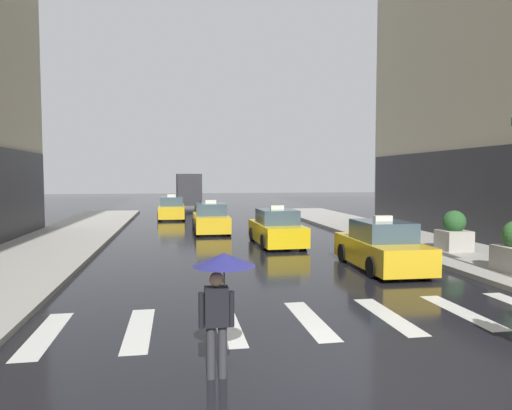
# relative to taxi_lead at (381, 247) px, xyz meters

# --- Properties ---
(ground_plane) EXTENTS (160.00, 160.00, 0.00)m
(ground_plane) POSITION_rel_taxi_lead_xyz_m (-3.95, -7.99, -0.72)
(ground_plane) COLOR black
(crosswalk_markings) EXTENTS (11.30, 2.80, 0.01)m
(crosswalk_markings) POSITION_rel_taxi_lead_xyz_m (-3.95, -4.99, -0.72)
(crosswalk_markings) COLOR silver
(crosswalk_markings) RESTS_ON ground
(taxi_lead) EXTENTS (2.01, 4.58, 1.80)m
(taxi_lead) POSITION_rel_taxi_lead_xyz_m (0.00, 0.00, 0.00)
(taxi_lead) COLOR gold
(taxi_lead) RESTS_ON ground
(taxi_second) EXTENTS (1.99, 4.57, 1.80)m
(taxi_second) POSITION_rel_taxi_lead_xyz_m (-2.31, 5.92, 0.00)
(taxi_second) COLOR yellow
(taxi_second) RESTS_ON ground
(taxi_third) EXTENTS (1.93, 4.54, 1.80)m
(taxi_third) POSITION_rel_taxi_lead_xyz_m (-4.90, 11.20, 0.00)
(taxi_third) COLOR gold
(taxi_third) RESTS_ON ground
(taxi_fourth) EXTENTS (1.95, 4.55, 1.80)m
(taxi_fourth) POSITION_rel_taxi_lead_xyz_m (-7.12, 19.85, 0.00)
(taxi_fourth) COLOR gold
(taxi_fourth) RESTS_ON ground
(box_truck) EXTENTS (2.43, 7.59, 3.35)m
(box_truck) POSITION_rel_taxi_lead_xyz_m (-5.64, 31.11, 1.13)
(box_truck) COLOR #2D2D2D
(box_truck) RESTS_ON ground
(pedestrian_with_umbrella) EXTENTS (0.96, 0.96, 1.94)m
(pedestrian_with_umbrella) POSITION_rel_taxi_lead_xyz_m (-6.12, -7.52, 0.79)
(pedestrian_with_umbrella) COLOR #333338
(pedestrian_with_umbrella) RESTS_ON ground
(planter_mid_block) EXTENTS (1.10, 1.10, 1.60)m
(planter_mid_block) POSITION_rel_taxi_lead_xyz_m (4.16, 2.28, 0.15)
(planter_mid_block) COLOR #A8A399
(planter_mid_block) RESTS_ON curb_right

